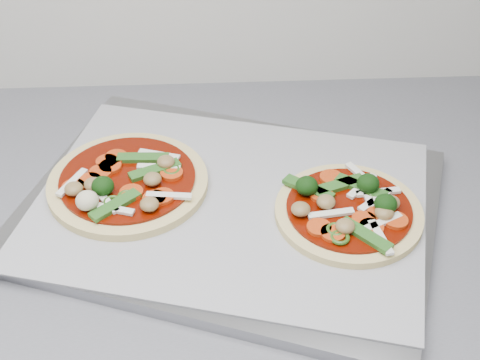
{
  "coord_description": "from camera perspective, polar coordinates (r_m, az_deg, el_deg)",
  "views": [
    {
      "loc": [
        0.38,
        0.79,
        1.39
      ],
      "look_at": [
        0.41,
        1.35,
        0.93
      ],
      "focal_mm": 50.0,
      "sensor_mm": 36.0,
      "label": 1
    }
  ],
  "objects": [
    {
      "name": "pizza_left",
      "position": [
        0.74,
        -9.67,
        -0.19
      ],
      "size": [
        0.23,
        0.23,
        0.03
      ],
      "rotation": [
        0.0,
        0.0,
        -0.36
      ],
      "color": "#E0C980",
      "rests_on": "parchment"
    },
    {
      "name": "parchment",
      "position": [
        0.72,
        -0.87,
        -1.89
      ],
      "size": [
        0.48,
        0.4,
        0.0
      ],
      "primitive_type": "cube",
      "rotation": [
        0.0,
        0.0,
        -0.27
      ],
      "color": "#9E9EA3",
      "rests_on": "baking_tray"
    },
    {
      "name": "pizza_right",
      "position": [
        0.7,
        9.33,
        -2.45
      ],
      "size": [
        0.2,
        0.2,
        0.03
      ],
      "rotation": [
        0.0,
        0.0,
        -0.4
      ],
      "color": "#E0C980",
      "rests_on": "parchment"
    },
    {
      "name": "baking_tray",
      "position": [
        0.72,
        -0.86,
        -2.36
      ],
      "size": [
        0.51,
        0.44,
        0.01
      ],
      "primitive_type": "cube",
      "rotation": [
        0.0,
        0.0,
        -0.35
      ],
      "color": "gray",
      "rests_on": "countertop"
    }
  ]
}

